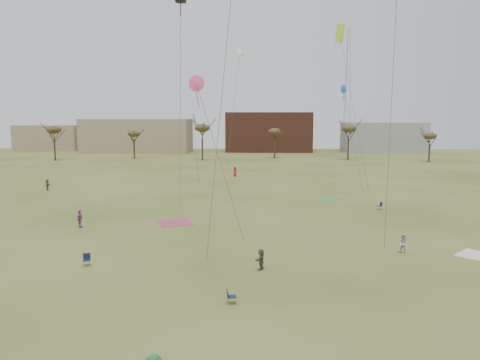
{
  "coord_description": "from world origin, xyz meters",
  "views": [
    {
      "loc": [
        1.32,
        -24.66,
        10.51
      ],
      "look_at": [
        0.0,
        12.0,
        5.5
      ],
      "focal_mm": 34.46,
      "sensor_mm": 36.0,
      "label": 1
    }
  ],
  "objects_px": {
    "camp_chair_left": "(87,262)",
    "camp_chair_center": "(231,299)",
    "radio_tower": "(347,90)",
    "camp_chair_right": "(379,207)"
  },
  "relations": [
    {
      "from": "camp_chair_left",
      "to": "camp_chair_center",
      "type": "distance_m",
      "value": 12.42
    },
    {
      "from": "camp_chair_left",
      "to": "radio_tower",
      "type": "xyz_separation_m",
      "value": [
        40.74,
        118.39,
        18.95
      ]
    },
    {
      "from": "camp_chair_left",
      "to": "radio_tower",
      "type": "bearing_deg",
      "value": 54.53
    },
    {
      "from": "camp_chair_right",
      "to": "radio_tower",
      "type": "xyz_separation_m",
      "value": [
        14.57,
        97.29,
        18.95
      ]
    },
    {
      "from": "camp_chair_right",
      "to": "radio_tower",
      "type": "relative_size",
      "value": 0.02
    },
    {
      "from": "radio_tower",
      "to": "camp_chair_right",
      "type": "bearing_deg",
      "value": -98.52
    },
    {
      "from": "camp_chair_left",
      "to": "radio_tower",
      "type": "distance_m",
      "value": 126.63
    },
    {
      "from": "camp_chair_left",
      "to": "camp_chair_center",
      "type": "xyz_separation_m",
      "value": [
        10.68,
        -6.36,
        0.0
      ]
    },
    {
      "from": "camp_chair_center",
      "to": "radio_tower",
      "type": "bearing_deg",
      "value": -24.87
    },
    {
      "from": "camp_chair_left",
      "to": "camp_chair_center",
      "type": "bearing_deg",
      "value": -47.25
    }
  ]
}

